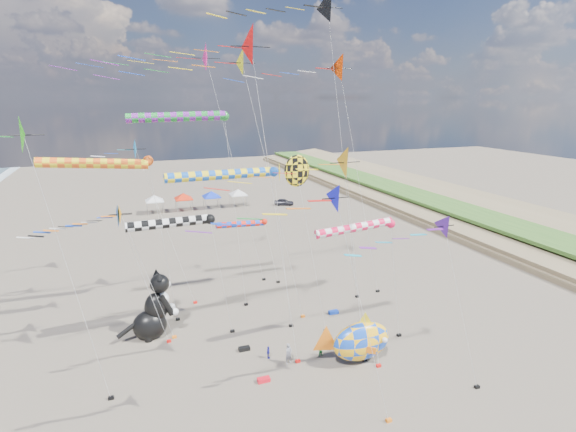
% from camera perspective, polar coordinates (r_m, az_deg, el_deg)
% --- Properties ---
extents(delta_kite_0, '(10.65, 1.70, 15.61)m').
position_cam_1_polar(delta_kite_0, '(22.97, 4.36, 1.16)').
color(delta_kite_0, '#0F10CC').
rests_on(delta_kite_0, ground).
extents(delta_kite_1, '(14.01, 2.27, 23.47)m').
position_cam_1_polar(delta_kite_1, '(36.19, -6.39, 18.31)').
color(delta_kite_1, yellow).
rests_on(delta_kite_1, ground).
extents(delta_kite_2, '(8.97, 1.69, 12.71)m').
position_cam_1_polar(delta_kite_2, '(29.08, 19.85, -2.64)').
color(delta_kite_2, '#481A88').
rests_on(delta_kite_2, ground).
extents(delta_kite_3, '(17.47, 3.01, 25.03)m').
position_cam_1_polar(delta_kite_3, '(45.51, -10.43, 19.05)').
color(delta_kite_3, '#F4137F').
rests_on(delta_kite_3, ground).
extents(delta_kite_4, '(9.58, 2.20, 12.14)m').
position_cam_1_polar(delta_kite_4, '(35.96, -21.63, -0.70)').
color(delta_kite_4, blue).
rests_on(delta_kite_4, ground).
extents(delta_kite_5, '(11.69, 2.41, 16.89)m').
position_cam_1_polar(delta_kite_5, '(29.83, 4.60, 6.42)').
color(delta_kite_5, orange).
rests_on(delta_kite_5, ground).
extents(delta_kite_6, '(8.16, 1.89, 12.09)m').
position_cam_1_polar(delta_kite_6, '(36.46, -19.87, -0.25)').
color(delta_kite_6, '#FF960B').
rests_on(delta_kite_6, ground).
extents(delta_kite_7, '(14.21, 2.73, 23.73)m').
position_cam_1_polar(delta_kite_7, '(42.09, 6.92, 17.95)').
color(delta_kite_7, '#DA3802').
rests_on(delta_kite_7, ground).
extents(delta_kite_8, '(10.97, 2.78, 24.23)m').
position_cam_1_polar(delta_kite_8, '(29.73, -3.83, 20.35)').
color(delta_kite_8, '#F20807').
rests_on(delta_kite_8, ground).
extents(delta_kite_9, '(12.91, 3.10, 28.60)m').
position_cam_1_polar(delta_kite_9, '(41.61, 5.42, 24.59)').
color(delta_kite_9, black).
rests_on(delta_kite_9, ground).
extents(delta_kite_10, '(10.80, 2.00, 16.32)m').
position_cam_1_polar(delta_kite_10, '(41.69, -19.61, 7.43)').
color(delta_kite_10, '#1693E0').
rests_on(delta_kite_10, ground).
extents(delta_kite_11, '(11.27, 2.43, 18.95)m').
position_cam_1_polar(delta_kite_11, '(29.40, -32.73, 8.09)').
color(delta_kite_11, '#229213').
rests_on(delta_kite_11, ground).
extents(windsock_0, '(8.13, 0.71, 10.50)m').
position_cam_1_polar(windsock_0, '(34.72, 8.97, -1.51)').
color(windsock_0, '#F01043').
rests_on(windsock_0, ground).
extents(windsock_1, '(9.92, 0.85, 15.13)m').
position_cam_1_polar(windsock_1, '(38.80, -22.79, 6.14)').
color(windsock_1, '#FF5B15').
rests_on(windsock_1, ground).
extents(windsock_2, '(6.83, 0.66, 7.46)m').
position_cam_1_polar(windsock_2, '(46.55, -5.64, -1.05)').
color(windsock_2, red).
rests_on(windsock_2, ground).
extents(windsock_3, '(8.11, 0.81, 10.73)m').
position_cam_1_polar(windsock_3, '(36.01, -14.25, -0.87)').
color(windsock_3, black).
rests_on(windsock_3, ground).
extents(windsock_4, '(10.24, 0.79, 14.39)m').
position_cam_1_polar(windsock_4, '(35.02, -7.84, 5.16)').
color(windsock_4, blue).
rests_on(windsock_4, ground).
extents(windsock_5, '(9.77, 0.84, 18.59)m').
position_cam_1_polar(windsock_5, '(39.58, -13.30, 12.07)').
color(windsock_5, '#18892D').
rests_on(windsock_5, ground).
extents(angelfish_kite, '(3.74, 3.02, 15.25)m').
position_cam_1_polar(angelfish_kite, '(36.79, 0.86, 5.57)').
color(angelfish_kite, yellow).
rests_on(angelfish_kite, ground).
extents(cat_inflatable, '(4.59, 2.79, 5.83)m').
position_cam_1_polar(cat_inflatable, '(40.01, -16.87, -10.72)').
color(cat_inflatable, black).
rests_on(cat_inflatable, ground).
extents(fish_inflatable, '(6.33, 3.17, 4.23)m').
position_cam_1_polar(fish_inflatable, '(35.76, 9.21, -15.40)').
color(fish_inflatable, blue).
rests_on(fish_inflatable, ground).
extents(person_adult, '(0.70, 0.59, 1.65)m').
position_cam_1_polar(person_adult, '(35.79, 0.08, -17.07)').
color(person_adult, gray).
rests_on(person_adult, ground).
extents(child_green, '(0.55, 0.47, 1.01)m').
position_cam_1_polar(child_green, '(36.91, 4.27, -16.62)').
color(child_green, '#1C8A37').
rests_on(child_green, ground).
extents(child_blue, '(0.50, 0.64, 1.02)m').
position_cam_1_polar(child_blue, '(36.56, -2.52, -16.92)').
color(child_blue, '#1D1EA1').
rests_on(child_blue, ground).
extents(kite_bag_0, '(0.90, 0.44, 0.30)m').
position_cam_1_polar(kite_bag_0, '(34.27, -3.11, -20.05)').
color(kite_bag_0, red).
rests_on(kite_bag_0, ground).
extents(kite_bag_1, '(0.90, 0.44, 0.30)m').
position_cam_1_polar(kite_bag_1, '(37.84, -5.58, -16.42)').
color(kite_bag_1, black).
rests_on(kite_bag_1, ground).
extents(kite_bag_2, '(0.90, 0.44, 0.30)m').
position_cam_1_polar(kite_bag_2, '(43.47, 5.80, -12.04)').
color(kite_bag_2, blue).
rests_on(kite_bag_2, ground).
extents(tent_row, '(19.20, 4.20, 3.80)m').
position_cam_1_polar(tent_row, '(82.35, -11.43, 2.89)').
color(tent_row, silver).
rests_on(tent_row, ground).
extents(parked_car, '(3.95, 2.82, 1.25)m').
position_cam_1_polar(parked_car, '(84.82, -0.52, 1.79)').
color(parked_car, '#26262D').
rests_on(parked_car, ground).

